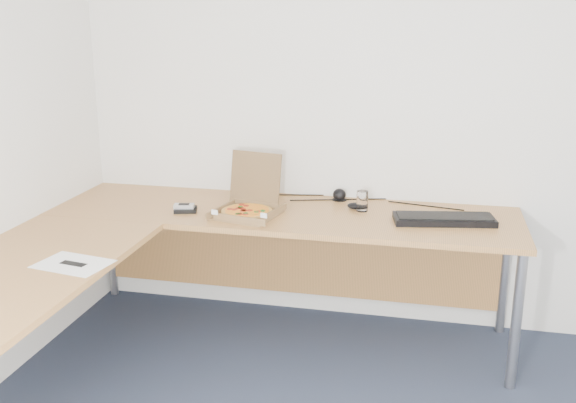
% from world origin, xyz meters
% --- Properties ---
extents(room_shell, '(3.50, 3.50, 2.50)m').
position_xyz_m(room_shell, '(0.00, 0.00, 1.25)').
color(room_shell, white).
rests_on(room_shell, ground).
extents(desk, '(2.50, 2.20, 0.73)m').
position_xyz_m(desk, '(-0.82, 0.97, 0.70)').
color(desk, '#B77C40').
rests_on(desk, ground).
extents(pizza_box, '(0.30, 0.35, 0.30)m').
position_xyz_m(pizza_box, '(-0.67, 1.29, 0.77)').
color(pizza_box, brown).
rests_on(pizza_box, desk).
extents(drinking_glass, '(0.06, 0.06, 0.11)m').
position_xyz_m(drinking_glass, '(-0.09, 1.49, 0.78)').
color(drinking_glass, white).
rests_on(drinking_glass, desk).
extents(keyboard, '(0.53, 0.26, 0.03)m').
position_xyz_m(keyboard, '(0.34, 1.38, 0.75)').
color(keyboard, black).
rests_on(keyboard, desk).
extents(mouse, '(0.11, 0.10, 0.04)m').
position_xyz_m(mouse, '(-0.12, 1.52, 0.75)').
color(mouse, black).
rests_on(mouse, desk).
extents(wallet, '(0.14, 0.13, 0.02)m').
position_xyz_m(wallet, '(-1.01, 1.28, 0.74)').
color(wallet, black).
rests_on(wallet, desk).
extents(phone, '(0.12, 0.08, 0.02)m').
position_xyz_m(phone, '(-1.02, 1.27, 0.76)').
color(phone, '#B2B5BA').
rests_on(phone, wallet).
extents(paper_sheet, '(0.33, 0.26, 0.00)m').
position_xyz_m(paper_sheet, '(-1.20, 0.45, 0.73)').
color(paper_sheet, white).
rests_on(paper_sheet, desk).
extents(dome_speaker, '(0.08, 0.08, 0.07)m').
position_xyz_m(dome_speaker, '(-0.24, 1.68, 0.77)').
color(dome_speaker, black).
rests_on(dome_speaker, desk).
extents(cable_bundle, '(0.63, 0.13, 0.01)m').
position_xyz_m(cable_bundle, '(-0.23, 1.68, 0.73)').
color(cable_bundle, black).
rests_on(cable_bundle, desk).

